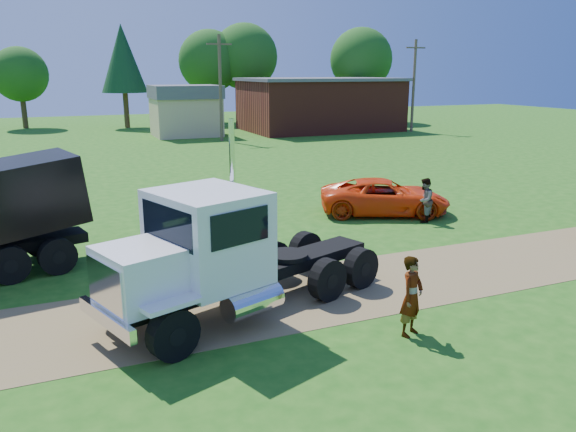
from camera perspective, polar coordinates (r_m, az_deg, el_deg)
name	(u,v)px	position (r m, az deg, el deg)	size (l,w,h in m)	color
ground	(364,285)	(16.47, 7.72, -6.93)	(140.00, 140.00, 0.00)	#1C5713
dirt_track	(364,285)	(16.47, 7.72, -6.91)	(120.00, 4.20, 0.01)	olive
white_semi_tractor	(212,255)	(13.75, -7.68, -4.00)	(8.13, 4.98, 4.84)	black
orange_pickup	(385,197)	(24.42, 9.78, 1.94)	(2.52, 5.46, 1.52)	#E83B0A
spectator_a	(412,296)	(13.36, 12.46, -7.96)	(0.70, 0.46, 1.92)	#999999
spectator_b	(424,200)	(23.41, 13.69, 1.57)	(0.88, 0.69, 1.81)	#999999
brick_building	(320,104)	(59.22, 3.22, 11.28)	(15.40, 10.40, 5.30)	maroon
tan_shed	(186,110)	(54.58, -10.35, 10.55)	(6.20, 5.40, 4.70)	tan
utility_poles	(220,86)	(50.13, -6.88, 12.97)	(42.20, 0.28, 9.00)	brown
tree_row	(190,61)	(66.10, -9.98, 15.22)	(56.03, 13.07, 11.50)	#372816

